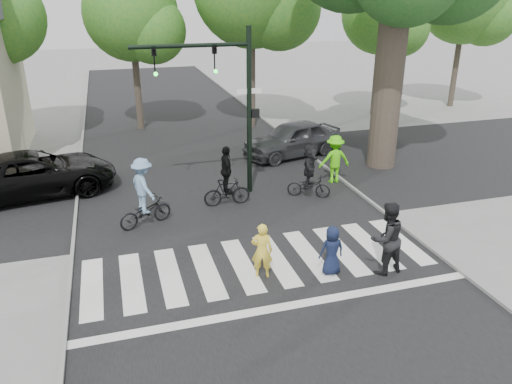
% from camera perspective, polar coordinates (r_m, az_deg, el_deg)
% --- Properties ---
extents(ground, '(120.00, 120.00, 0.00)m').
position_cam_1_polar(ground, '(13.32, 1.65, -10.12)').
color(ground, gray).
rests_on(ground, ground).
extents(road_stem, '(10.00, 70.00, 0.01)m').
position_cam_1_polar(road_stem, '(17.58, -3.43, -1.73)').
color(road_stem, black).
rests_on(road_stem, ground).
extents(road_cross, '(70.00, 10.00, 0.01)m').
position_cam_1_polar(road_cross, '(20.30, -5.39, 1.56)').
color(road_cross, black).
rests_on(road_cross, ground).
extents(curb_left, '(0.10, 70.00, 0.10)m').
position_cam_1_polar(curb_left, '(17.26, -19.99, -3.43)').
color(curb_left, gray).
rests_on(curb_left, ground).
extents(curb_right, '(0.10, 70.00, 0.10)m').
position_cam_1_polar(curb_right, '(19.24, 11.36, 0.16)').
color(curb_right, gray).
rests_on(curb_right, ground).
extents(crosswalk, '(10.00, 3.85, 0.01)m').
position_cam_1_polar(crosswalk, '(13.85, 0.79, -8.70)').
color(crosswalk, silver).
rests_on(crosswalk, ground).
extents(traffic_signal, '(4.45, 0.29, 6.00)m').
position_cam_1_polar(traffic_signal, '(17.63, -3.50, 11.61)').
color(traffic_signal, black).
rests_on(traffic_signal, ground).
extents(bg_tree_2, '(5.04, 4.80, 8.40)m').
position_cam_1_polar(bg_tree_2, '(27.39, -13.49, 18.79)').
color(bg_tree_2, brown).
rests_on(bg_tree_2, ground).
extents(bg_tree_4, '(4.83, 4.60, 8.15)m').
position_cam_1_polar(bg_tree_4, '(31.16, 14.72, 18.75)').
color(bg_tree_4, brown).
rests_on(bg_tree_4, ground).
extents(bg_tree_5, '(5.67, 5.40, 9.30)m').
position_cam_1_polar(bg_tree_5, '(35.04, 23.37, 19.23)').
color(bg_tree_5, brown).
rests_on(bg_tree_5, ground).
extents(pedestrian_woman, '(0.65, 0.53, 1.55)m').
position_cam_1_polar(pedestrian_woman, '(13.12, 0.68, -6.72)').
color(pedestrian_woman, yellow).
rests_on(pedestrian_woman, ground).
extents(pedestrian_child, '(0.68, 0.46, 1.37)m').
position_cam_1_polar(pedestrian_child, '(13.46, 8.65, -6.61)').
color(pedestrian_child, '#131B37').
rests_on(pedestrian_child, ground).
extents(pedestrian_adult, '(1.09, 0.91, 2.03)m').
position_cam_1_polar(pedestrian_adult, '(13.65, 14.71, -5.14)').
color(pedestrian_adult, black).
rests_on(pedestrian_adult, ground).
extents(cyclist_left, '(1.90, 1.34, 2.28)m').
position_cam_1_polar(cyclist_left, '(16.24, -12.67, -0.57)').
color(cyclist_left, black).
rests_on(cyclist_left, ground).
extents(cyclist_mid, '(1.67, 1.01, 2.17)m').
position_cam_1_polar(cyclist_mid, '(17.43, -3.37, 1.20)').
color(cyclist_mid, black).
rests_on(cyclist_mid, ground).
extents(cyclist_right, '(1.65, 1.52, 2.00)m').
position_cam_1_polar(cyclist_right, '(18.22, 6.10, 2.07)').
color(cyclist_right, black).
rests_on(cyclist_right, ground).
extents(car_suv, '(6.21, 3.65, 1.62)m').
position_cam_1_polar(car_suv, '(20.11, -24.05, 1.90)').
color(car_suv, black).
rests_on(car_suv, ground).
extents(car_grey, '(5.01, 3.03, 1.59)m').
position_cam_1_polar(car_grey, '(22.92, 4.21, 6.09)').
color(car_grey, '#393A3E').
rests_on(car_grey, ground).
extents(bystander_hivis, '(1.27, 0.77, 1.91)m').
position_cam_1_polar(bystander_hivis, '(19.77, 8.97, 3.73)').
color(bystander_hivis, '#51D70D').
rests_on(bystander_hivis, ground).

